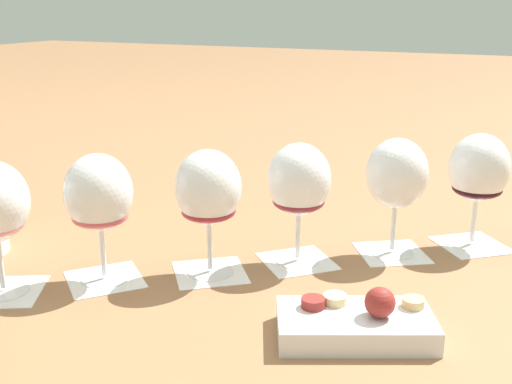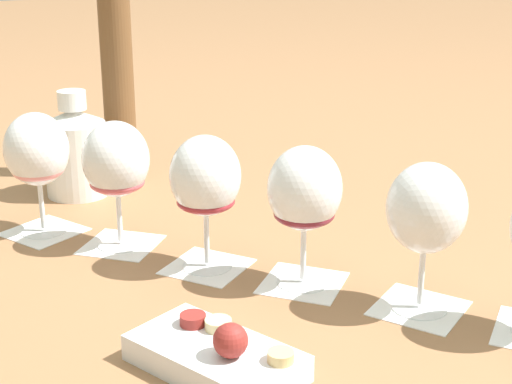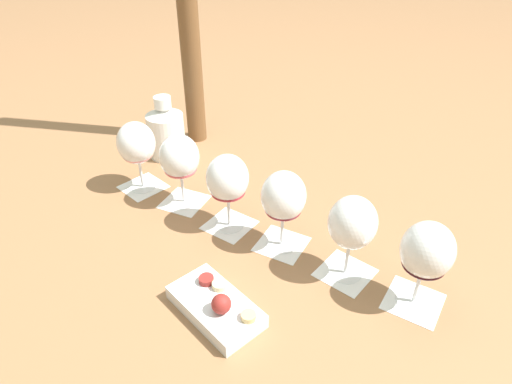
{
  "view_description": "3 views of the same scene",
  "coord_description": "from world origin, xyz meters",
  "px_view_note": "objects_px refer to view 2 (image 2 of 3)",
  "views": [
    {
      "loc": [
        0.37,
        -0.78,
        0.37
      ],
      "look_at": [
        0.0,
        -0.0,
        0.11
      ],
      "focal_mm": 45.0,
      "sensor_mm": 36.0,
      "label": 1
    },
    {
      "loc": [
        0.84,
        -0.39,
        0.43
      ],
      "look_at": [
        0.0,
        -0.0,
        0.11
      ],
      "focal_mm": 55.0,
      "sensor_mm": 36.0,
      "label": 2
    },
    {
      "loc": [
        0.75,
        -0.23,
        0.64
      ],
      "look_at": [
        0.0,
        -0.0,
        0.11
      ],
      "focal_mm": 32.0,
      "sensor_mm": 36.0,
      "label": 3
    }
  ],
  "objects_px": {
    "wine_glass_1": "(116,164)",
    "wine_glass_4": "(426,214)",
    "wine_glass_2": "(205,181)",
    "wine_glass_0": "(37,154)",
    "wine_glass_3": "(305,194)",
    "ceramic_vase": "(76,150)",
    "snack_dish": "(217,355)"
  },
  "relations": [
    {
      "from": "wine_glass_2",
      "to": "snack_dish",
      "type": "bearing_deg",
      "value": -19.46
    },
    {
      "from": "wine_glass_0",
      "to": "wine_glass_4",
      "type": "relative_size",
      "value": 1.0
    },
    {
      "from": "wine_glass_0",
      "to": "wine_glass_3",
      "type": "xyz_separation_m",
      "value": [
        0.32,
        0.26,
        0.0
      ]
    },
    {
      "from": "wine_glass_2",
      "to": "wine_glass_4",
      "type": "xyz_separation_m",
      "value": [
        0.22,
        0.18,
        -0.0
      ]
    },
    {
      "from": "wine_glass_1",
      "to": "snack_dish",
      "type": "xyz_separation_m",
      "value": [
        0.36,
        -0.0,
        -0.1
      ]
    },
    {
      "from": "wine_glass_0",
      "to": "wine_glass_2",
      "type": "xyz_separation_m",
      "value": [
        0.22,
        0.17,
        0.0
      ]
    },
    {
      "from": "wine_glass_3",
      "to": "snack_dish",
      "type": "bearing_deg",
      "value": -50.92
    },
    {
      "from": "wine_glass_1",
      "to": "wine_glass_0",
      "type": "bearing_deg",
      "value": -137.35
    },
    {
      "from": "wine_glass_2",
      "to": "snack_dish",
      "type": "relative_size",
      "value": 0.88
    },
    {
      "from": "wine_glass_2",
      "to": "wine_glass_3",
      "type": "relative_size",
      "value": 1.0
    },
    {
      "from": "wine_glass_3",
      "to": "wine_glass_4",
      "type": "xyz_separation_m",
      "value": [
        0.12,
        0.09,
        -0.0
      ]
    },
    {
      "from": "wine_glass_0",
      "to": "snack_dish",
      "type": "height_order",
      "value": "wine_glass_0"
    },
    {
      "from": "wine_glass_0",
      "to": "wine_glass_4",
      "type": "distance_m",
      "value": 0.56
    },
    {
      "from": "wine_glass_3",
      "to": "ceramic_vase",
      "type": "relative_size",
      "value": 1.01
    },
    {
      "from": "wine_glass_2",
      "to": "wine_glass_4",
      "type": "height_order",
      "value": "same"
    },
    {
      "from": "wine_glass_4",
      "to": "ceramic_vase",
      "type": "distance_m",
      "value": 0.64
    },
    {
      "from": "wine_glass_2",
      "to": "wine_glass_4",
      "type": "bearing_deg",
      "value": 40.17
    },
    {
      "from": "wine_glass_1",
      "to": "wine_glass_3",
      "type": "xyz_separation_m",
      "value": [
        0.22,
        0.17,
        -0.0
      ]
    },
    {
      "from": "wine_glass_2",
      "to": "wine_glass_3",
      "type": "xyz_separation_m",
      "value": [
        0.1,
        0.09,
        -0.0
      ]
    },
    {
      "from": "wine_glass_0",
      "to": "wine_glass_4",
      "type": "bearing_deg",
      "value": 39.27
    },
    {
      "from": "wine_glass_0",
      "to": "wine_glass_4",
      "type": "xyz_separation_m",
      "value": [
        0.43,
        0.35,
        0.0
      ]
    },
    {
      "from": "wine_glass_4",
      "to": "ceramic_vase",
      "type": "bearing_deg",
      "value": -155.27
    },
    {
      "from": "wine_glass_4",
      "to": "wine_glass_1",
      "type": "bearing_deg",
      "value": -141.77
    },
    {
      "from": "wine_glass_3",
      "to": "ceramic_vase",
      "type": "xyz_separation_m",
      "value": [
        -0.46,
        -0.18,
        -0.04
      ]
    },
    {
      "from": "ceramic_vase",
      "to": "wine_glass_0",
      "type": "bearing_deg",
      "value": -30.12
    },
    {
      "from": "wine_glass_0",
      "to": "wine_glass_1",
      "type": "xyz_separation_m",
      "value": [
        0.1,
        0.09,
        0.0
      ]
    },
    {
      "from": "wine_glass_0",
      "to": "snack_dish",
      "type": "bearing_deg",
      "value": 10.78
    },
    {
      "from": "ceramic_vase",
      "to": "snack_dish",
      "type": "xyz_separation_m",
      "value": [
        0.61,
        0.0,
        -0.06
      ]
    },
    {
      "from": "wine_glass_0",
      "to": "wine_glass_3",
      "type": "height_order",
      "value": "same"
    },
    {
      "from": "wine_glass_1",
      "to": "wine_glass_4",
      "type": "bearing_deg",
      "value": 38.23
    },
    {
      "from": "wine_glass_0",
      "to": "snack_dish",
      "type": "xyz_separation_m",
      "value": [
        0.46,
        0.09,
        -0.1
      ]
    },
    {
      "from": "wine_glass_2",
      "to": "wine_glass_4",
      "type": "distance_m",
      "value": 0.28
    }
  ]
}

